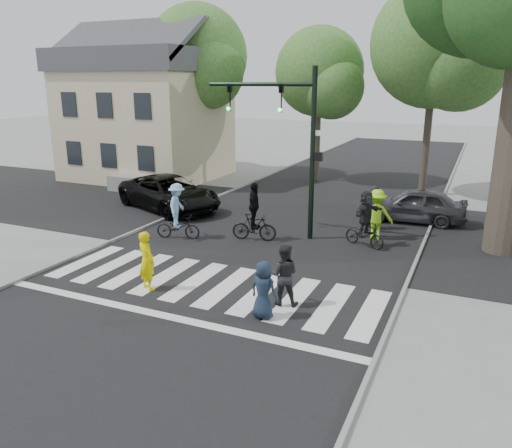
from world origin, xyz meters
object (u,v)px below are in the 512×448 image
at_px(pedestrian_adult, 284,275).
at_px(car_grey, 414,205).
at_px(pedestrian_child, 264,290).
at_px(car_suv, 169,193).
at_px(cyclist_mid, 254,217).
at_px(traffic_signal, 290,129).
at_px(pedestrian_woman, 147,261).
at_px(cyclist_left, 178,215).
at_px(cyclist_right, 366,222).

relative_size(pedestrian_adult, car_grey, 0.40).
bearing_deg(pedestrian_child, pedestrian_adult, -91.64).
xyz_separation_m(pedestrian_child, car_suv, (-8.08, 8.03, 0.03)).
distance_m(cyclist_mid, car_suv, 5.91).
height_order(traffic_signal, pedestrian_woman, traffic_signal).
relative_size(cyclist_left, car_grey, 0.50).
xyz_separation_m(cyclist_mid, car_grey, (4.87, 4.92, -0.17)).
bearing_deg(traffic_signal, cyclist_right, -1.25).
bearing_deg(car_grey, cyclist_left, -54.88).
bearing_deg(cyclist_right, car_suv, 169.92).
xyz_separation_m(pedestrian_woman, car_suv, (-4.50, 7.76, -0.08)).
relative_size(pedestrian_woman, cyclist_mid, 0.79).
distance_m(pedestrian_woman, car_suv, 8.97).
bearing_deg(car_grey, pedestrian_adult, -14.68).
distance_m(cyclist_left, car_grey, 9.49).
xyz_separation_m(cyclist_mid, cyclist_right, (3.76, 0.95, 0.01)).
bearing_deg(cyclist_mid, traffic_signal, 47.56).
bearing_deg(car_grey, pedestrian_child, -14.55).
relative_size(cyclist_mid, car_suv, 0.39).
bearing_deg(car_grey, pedestrian_woman, -32.41).
relative_size(pedestrian_child, car_suv, 0.27).
distance_m(traffic_signal, pedestrian_adult, 6.68).
distance_m(traffic_signal, car_grey, 6.41).
relative_size(traffic_signal, pedestrian_woman, 3.62).
bearing_deg(pedestrian_adult, cyclist_right, -114.17).
xyz_separation_m(traffic_signal, cyclist_left, (-3.51, -1.96, -3.02)).
relative_size(pedestrian_woman, pedestrian_child, 1.15).
relative_size(pedestrian_child, pedestrian_adult, 0.89).
xyz_separation_m(pedestrian_woman, car_grey, (5.69, 10.11, -0.14)).
relative_size(pedestrian_adult, cyclist_mid, 0.77).
relative_size(cyclist_left, cyclist_mid, 0.97).
height_order(pedestrian_woman, cyclist_left, cyclist_left).
distance_m(cyclist_right, car_suv, 9.23).
relative_size(pedestrian_woman, cyclist_left, 0.81).
bearing_deg(pedestrian_adult, pedestrian_woman, -5.93).
height_order(cyclist_left, car_suv, cyclist_left).
height_order(cyclist_mid, car_suv, cyclist_mid).
xyz_separation_m(pedestrian_woman, cyclist_mid, (0.82, 5.19, 0.04)).
bearing_deg(cyclist_left, car_suv, 127.88).
height_order(traffic_signal, car_grey, traffic_signal).
height_order(pedestrian_child, car_grey, pedestrian_child).
height_order(pedestrian_woman, car_suv, pedestrian_woman).
distance_m(traffic_signal, cyclist_left, 5.03).
relative_size(pedestrian_adult, car_suv, 0.30).
bearing_deg(pedestrian_child, traffic_signal, -65.64).
bearing_deg(traffic_signal, cyclist_mid, -132.44).
xyz_separation_m(pedestrian_child, pedestrian_adult, (0.16, 0.90, 0.09)).
bearing_deg(pedestrian_woman, car_suv, -38.85).
bearing_deg(cyclist_right, pedestrian_adult, -98.71).
xyz_separation_m(cyclist_left, car_grey, (7.46, 5.86, -0.19)).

